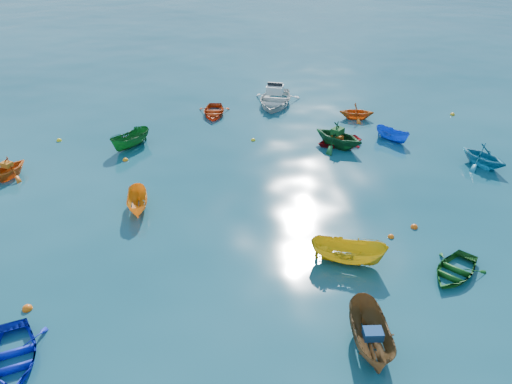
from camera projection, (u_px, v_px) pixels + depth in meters
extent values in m
plane|color=#0A394B|center=(269.00, 257.00, 21.57)|extent=(160.00, 160.00, 0.00)
imported|color=#0F1FBE|center=(14.00, 360.00, 16.70)|extent=(3.10, 3.72, 0.66)
imported|color=brown|center=(369.00, 348.00, 17.17)|extent=(1.56, 3.48, 1.31)
imported|color=#D45914|center=(10.00, 177.00, 27.88)|extent=(3.07, 3.20, 1.30)
imported|color=gold|center=(347.00, 263.00, 21.25)|extent=(3.43, 2.27, 1.24)
imported|color=#124D15|center=(453.00, 274.00, 20.59)|extent=(3.51, 3.45, 0.60)
imported|color=teal|center=(481.00, 166.00, 29.11)|extent=(3.42, 3.59, 1.47)
imported|color=orange|center=(139.00, 209.00, 24.96)|extent=(1.17, 2.73, 1.04)
imported|color=#114D22|center=(338.00, 147.00, 31.40)|extent=(4.31, 4.33, 1.73)
imported|color=red|center=(338.00, 144.00, 31.76)|extent=(3.32, 2.71, 0.60)
imported|color=blue|center=(391.00, 140.00, 32.28)|extent=(2.15, 2.50, 0.94)
imported|color=#C13A10|center=(214.00, 115.00, 36.21)|extent=(2.59, 3.40, 0.66)
imported|color=#CF5B13|center=(356.00, 119.00, 35.50)|extent=(2.78, 2.53, 1.26)
imported|color=#14561E|center=(132.00, 147.00, 31.34)|extent=(2.84, 2.99, 1.16)
imported|color=silver|center=(275.00, 104.00, 38.06)|extent=(4.83, 5.73, 1.62)
cube|color=navy|center=(373.00, 334.00, 16.64)|extent=(0.68, 0.54, 0.31)
cube|color=#CD6615|center=(7.00, 164.00, 27.53)|extent=(0.70, 0.65, 0.27)
cube|color=#114718|center=(338.00, 131.00, 30.93)|extent=(0.94, 0.93, 0.37)
cube|color=#CA5E14|center=(337.00, 137.00, 31.49)|extent=(0.68, 0.81, 0.34)
sphere|color=#F35F0D|center=(28.00, 309.00, 18.80)|extent=(0.39, 0.39, 0.39)
sphere|color=#EF600C|center=(391.00, 237.00, 22.87)|extent=(0.30, 0.30, 0.30)
sphere|color=orange|center=(125.00, 160.00, 29.73)|extent=(0.33, 0.33, 0.33)
sphere|color=yellow|center=(253.00, 140.00, 32.24)|extent=(0.29, 0.29, 0.29)
sphere|color=#DF520C|center=(414.00, 228.00, 23.56)|extent=(0.35, 0.35, 0.35)
sphere|color=yellow|center=(59.00, 141.00, 32.18)|extent=(0.34, 0.34, 0.34)
sphere|color=#F8500D|center=(338.00, 138.00, 32.56)|extent=(0.31, 0.31, 0.31)
sphere|color=gold|center=(452.00, 115.00, 36.16)|extent=(0.34, 0.34, 0.34)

